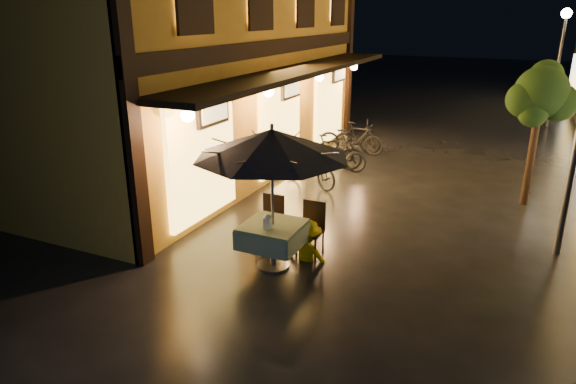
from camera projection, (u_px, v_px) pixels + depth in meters
The scene contains 16 objects.
ground at pixel (361, 268), 8.66m from camera, with size 90.00×90.00×0.00m, color black.
west_building at pixel (200, 28), 13.13m from camera, with size 5.90×11.40×7.40m.
street_tree at pixel (542, 96), 10.76m from camera, with size 1.43×1.20×3.15m.
streetlamp_far at pixel (561, 46), 18.49m from camera, with size 0.36×0.36×4.23m.
cafe_table at pixel (273, 235), 8.53m from camera, with size 0.99×0.99×0.78m.
patio_umbrella at pixel (272, 143), 8.01m from camera, with size 2.53×2.53×2.46m.
cafe_chair_left at pixel (271, 218), 9.34m from camera, with size 0.42×0.42×0.97m.
cafe_chair_right at pixel (312, 226), 9.02m from camera, with size 0.42×0.42×0.97m.
table_lantern at pixel (268, 220), 8.26m from camera, with size 0.16×0.16×0.25m.
person_orange at pixel (266, 215), 9.10m from camera, with size 0.66×0.51×1.36m, color red.
person_yellow at pixel (308, 222), 8.80m from camera, with size 0.88×0.51×1.37m, color #FFC900.
bicycle_0 at pixel (310, 168), 12.66m from camera, with size 0.61×1.74×0.92m, color black.
bicycle_1 at pixel (332, 153), 13.86m from camera, with size 0.47×1.66×1.00m, color black.
bicycle_2 at pixel (336, 156), 13.79m from camera, with size 0.58×1.66×0.87m, color black.
bicycle_3 at pixel (359, 138), 15.54m from camera, with size 0.45×1.58×0.95m, color black.
bicycle_4 at pixel (350, 137), 15.57m from camera, with size 0.67×1.92×1.01m, color black.
Camera 1 is at (2.13, -7.55, 4.09)m, focal length 32.00 mm.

